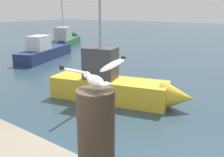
# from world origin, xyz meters

# --- Properties ---
(mooring_post) EXTENTS (0.35, 0.35, 1.04)m
(mooring_post) POSITION_xyz_m (1.03, -0.32, 1.85)
(mooring_post) COLOR #382D23
(mooring_post) RESTS_ON harbor_quay
(seagull) EXTENTS (0.39, 0.67, 0.27)m
(seagull) POSITION_xyz_m (1.03, -0.32, 2.50)
(seagull) COLOR #C67360
(seagull) RESTS_ON mooring_post
(boat_navy) EXTENTS (3.17, 5.90, 1.70)m
(boat_navy) POSITION_xyz_m (-10.50, 8.56, 0.49)
(boat_navy) COLOR navy
(boat_navy) RESTS_ON ground_plane
(boat_yellow) EXTENTS (4.99, 2.28, 3.87)m
(boat_yellow) POSITION_xyz_m (-2.18, 4.70, 0.54)
(boat_yellow) COLOR yellow
(boat_yellow) RESTS_ON ground_plane
(boat_green) EXTENTS (3.93, 5.64, 4.84)m
(boat_green) POSITION_xyz_m (-14.08, 13.69, 0.51)
(boat_green) COLOR #2D6B3D
(boat_green) RESTS_ON ground_plane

